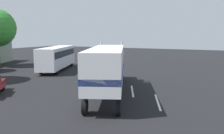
# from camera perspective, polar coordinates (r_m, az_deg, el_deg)

# --- Properties ---
(ground_plane) EXTENTS (120.00, 120.00, 0.00)m
(ground_plane) POSITION_cam_1_polar(r_m,az_deg,el_deg) (25.97, 0.51, -3.49)
(ground_plane) COLOR black
(lane_stripe_near) EXTENTS (4.12, 1.85, 0.01)m
(lane_stripe_near) POSITION_cam_1_polar(r_m,az_deg,el_deg) (21.56, 5.09, -5.94)
(lane_stripe_near) COLOR silver
(lane_stripe_near) RESTS_ON ground_plane
(lane_stripe_mid) EXTENTS (4.19, 1.64, 0.01)m
(lane_stripe_mid) POSITION_cam_1_polar(r_m,az_deg,el_deg) (18.48, 11.31, -8.48)
(lane_stripe_mid) COLOR silver
(lane_stripe_mid) RESTS_ON ground_plane
(semi_truck) EXTENTS (14.04, 7.69, 4.50)m
(semi_truck) POSITION_cam_1_polar(r_m,az_deg,el_deg) (19.96, -1.03, 0.32)
(semi_truck) COLOR #193399
(semi_truck) RESTS_ON ground_plane
(person_bystander) EXTENTS (0.43, 0.48, 1.63)m
(person_bystander) POSITION_cam_1_polar(r_m,az_deg,el_deg) (23.95, -7.31, -2.38)
(person_bystander) COLOR black
(person_bystander) RESTS_ON ground_plane
(parked_bus) EXTENTS (11.16, 6.45, 3.40)m
(parked_bus) POSITION_cam_1_polar(r_m,az_deg,el_deg) (34.60, -13.48, 2.67)
(parked_bus) COLOR silver
(parked_bus) RESTS_ON ground_plane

